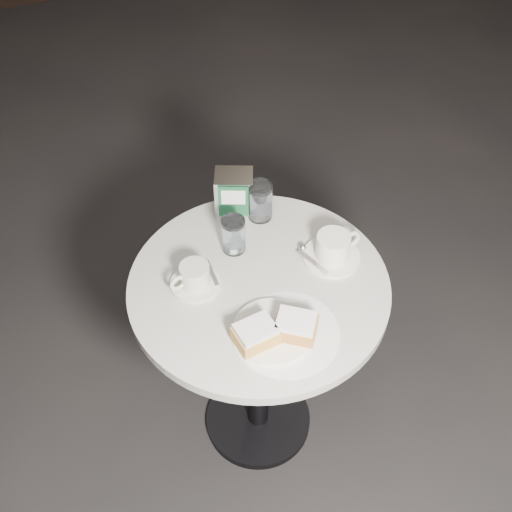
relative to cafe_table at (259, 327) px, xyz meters
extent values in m
plane|color=black|center=(0.00, 0.00, -0.55)|extent=(7.00, 7.00, 0.00)
cylinder|color=black|center=(0.00, 0.00, -0.53)|extent=(0.36, 0.36, 0.03)
cylinder|color=black|center=(0.00, 0.00, -0.18)|extent=(0.07, 0.07, 0.70)
cylinder|color=silver|center=(0.00, 0.00, 0.18)|extent=(0.70, 0.70, 0.03)
cylinder|color=white|center=(0.00, -0.18, 0.20)|extent=(0.28, 0.28, 0.00)
cylinder|color=white|center=(-0.03, -0.16, 0.21)|extent=(0.23, 0.23, 0.01)
cube|color=gold|center=(-0.08, -0.18, 0.23)|extent=(0.11, 0.09, 0.04)
cube|color=white|center=(-0.08, -0.18, 0.26)|extent=(0.10, 0.08, 0.01)
cube|color=#C8823D|center=(0.02, -0.19, 0.23)|extent=(0.13, 0.12, 0.04)
cube|color=white|center=(0.02, -0.19, 0.26)|extent=(0.12, 0.11, 0.01)
cylinder|color=silver|center=(-0.16, 0.06, 0.20)|extent=(0.16, 0.16, 0.01)
cylinder|color=beige|center=(-0.16, 0.06, 0.24)|extent=(0.09, 0.09, 0.06)
cylinder|color=#926B4F|center=(-0.16, 0.06, 0.26)|extent=(0.09, 0.09, 0.00)
torus|color=beige|center=(-0.21, 0.05, 0.24)|extent=(0.05, 0.02, 0.05)
cube|color=silver|center=(-0.11, 0.07, 0.21)|extent=(0.01, 0.09, 0.00)
sphere|color=#B9BABE|center=(-0.12, 0.11, 0.21)|extent=(0.02, 0.02, 0.02)
cylinder|color=white|center=(0.22, 0.01, 0.20)|extent=(0.17, 0.17, 0.01)
cylinder|color=white|center=(0.22, 0.01, 0.24)|extent=(0.10, 0.10, 0.07)
cylinder|color=#91634F|center=(0.22, 0.01, 0.27)|extent=(0.09, 0.09, 0.00)
torus|color=beige|center=(0.28, 0.01, 0.24)|extent=(0.06, 0.02, 0.06)
cube|color=#AFAFB3|center=(0.16, 0.00, 0.21)|extent=(0.05, 0.11, 0.00)
sphere|color=silver|center=(0.15, 0.06, 0.22)|extent=(0.02, 0.02, 0.02)
cylinder|color=white|center=(-0.02, 0.14, 0.25)|extent=(0.08, 0.08, 0.11)
cylinder|color=white|center=(-0.02, 0.14, 0.25)|extent=(0.07, 0.07, 0.09)
cylinder|color=white|center=(0.10, 0.24, 0.26)|extent=(0.09, 0.09, 0.12)
cylinder|color=silver|center=(0.10, 0.24, 0.25)|extent=(0.08, 0.08, 0.10)
cube|color=silver|center=(0.04, 0.30, 0.26)|extent=(0.13, 0.12, 0.13)
cube|color=#175330|center=(0.02, 0.25, 0.27)|extent=(0.08, 0.04, 0.11)
cube|color=white|center=(0.02, 0.25, 0.28)|extent=(0.06, 0.03, 0.05)
camera|label=1|loc=(-0.42, -1.03, 1.49)|focal=45.00mm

